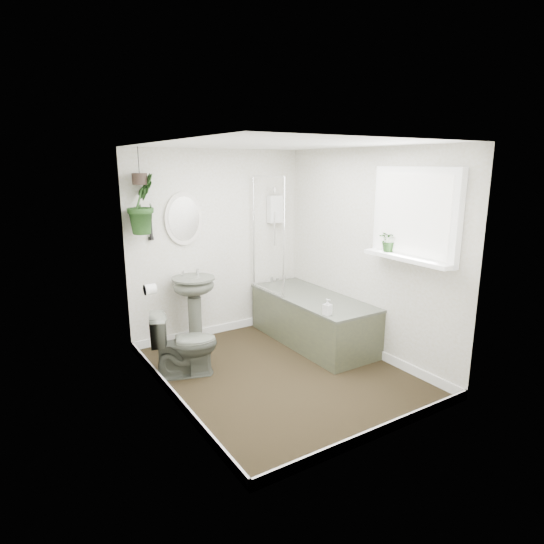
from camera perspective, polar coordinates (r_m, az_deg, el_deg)
floor at (r=4.87m, az=0.96°, el=-12.58°), size 2.30×2.80×0.02m
ceiling at (r=4.38m, az=1.09°, el=15.84°), size 2.30×2.80×0.02m
wall_back at (r=5.69m, az=-6.78°, el=3.48°), size 2.30×0.02×2.30m
wall_front at (r=3.43m, az=14.04°, el=-3.51°), size 2.30×0.02×2.30m
wall_left at (r=3.99m, az=-13.08°, el=-1.09°), size 0.02×2.80×2.30m
wall_right at (r=5.20m, az=11.80°, el=2.33°), size 0.02×2.80×2.30m
skirting at (r=4.84m, az=0.97°, el=-11.94°), size 2.30×2.80×0.10m
bathtub at (r=5.56m, az=5.09°, el=-5.89°), size 0.72×1.72×0.58m
bath_screen at (r=5.53m, az=-0.52°, el=4.64°), size 0.04×0.72×1.40m
shower_box at (r=5.96m, az=0.42°, el=7.90°), size 0.20×0.10×0.35m
oval_mirror at (r=5.43m, az=-11.01°, el=6.58°), size 0.46×0.03×0.62m
wall_sconce at (r=5.30m, az=-14.96°, el=5.12°), size 0.04×0.04×0.22m
toilet_roll_holder at (r=4.71m, az=-15.06°, el=-2.11°), size 0.11×0.11×0.11m
window_recess at (r=4.60m, az=17.53°, el=6.88°), size 0.08×1.00×0.90m
window_sill at (r=4.61m, az=16.59°, el=1.67°), size 0.18×1.00×0.04m
window_blinds at (r=4.57m, az=17.16°, el=6.86°), size 0.01×0.86×0.76m
toilet at (r=4.77m, az=-10.95°, el=-8.85°), size 0.74×0.56×0.67m
pedestal_sink at (r=5.46m, az=-9.66°, el=-4.91°), size 0.56×0.50×0.85m
sill_plant at (r=4.79m, az=14.49°, el=3.98°), size 0.27×0.25×0.25m
hanging_plant at (r=5.13m, az=-16.08°, el=8.22°), size 0.44×0.46×0.65m
soap_bottle at (r=4.80m, az=6.97°, el=-4.37°), size 0.09×0.09×0.17m
hanging_pot at (r=5.12m, az=-16.27°, el=11.16°), size 0.16×0.16×0.12m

